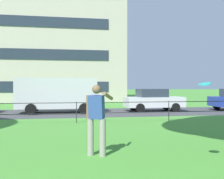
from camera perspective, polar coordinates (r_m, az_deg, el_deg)
name	(u,v)px	position (r m, az deg, el deg)	size (l,w,h in m)	color
street_strip	(36,113)	(18.50, -15.15, -4.69)	(80.00, 6.23, 0.01)	#424247
park_fence	(26,109)	(13.36, -17.06, -3.87)	(31.97, 0.04, 1.00)	#232328
person_thrower	(97,117)	(7.00, -3.13, -5.67)	(0.75, 0.68, 1.76)	gray
frisbee	(205,84)	(6.27, 18.33, 1.08)	(0.37, 0.37, 0.08)	#2DB2C6
panel_van_far_right	(57,93)	(18.33, -11.13, -0.76)	(5.00, 2.10, 2.24)	silver
car_white_center	(153,100)	(19.60, 8.38, -2.10)	(4.04, 1.88, 1.54)	silver
apartment_building_background	(14,31)	(37.56, -19.31, 11.07)	(25.88, 14.01, 17.05)	beige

